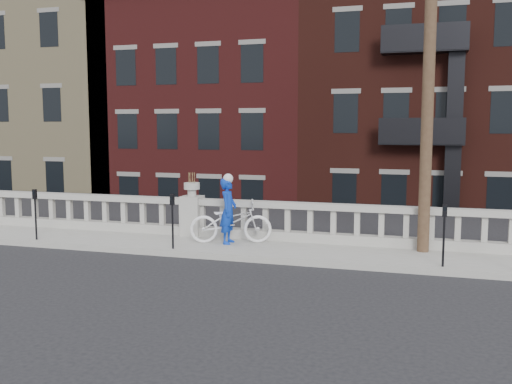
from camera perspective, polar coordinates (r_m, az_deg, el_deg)
ground at (r=12.68m, az=-13.41°, el=-8.10°), size 120.00×120.00×0.00m
sidewalk at (r=15.26m, az=-7.76°, el=-5.20°), size 32.00×2.20×0.15m
balustrade at (r=16.01m, az=-6.39°, el=-2.57°), size 28.00×0.34×1.03m
planter_pedestal at (r=15.98m, az=-6.40°, el=-1.89°), size 0.55×0.55×1.76m
lower_level at (r=34.11m, az=7.13°, el=5.62°), size 80.00×44.00×20.80m
utility_pole at (r=14.34m, az=17.01°, el=14.57°), size 1.60×0.28×10.00m
parking_meter_a at (r=16.32m, az=-21.21°, el=-1.54°), size 0.10×0.09×1.36m
parking_meter_b at (r=14.23m, az=-8.35°, el=-2.29°), size 0.10×0.09×1.36m
parking_meter_c at (r=12.94m, az=18.30°, el=-3.45°), size 0.10×0.09×1.36m
bicycle at (r=14.88m, az=-2.54°, el=-2.96°), size 2.25×1.37×1.12m
cyclist at (r=14.75m, az=-2.79°, el=-1.88°), size 0.44×0.64×1.71m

